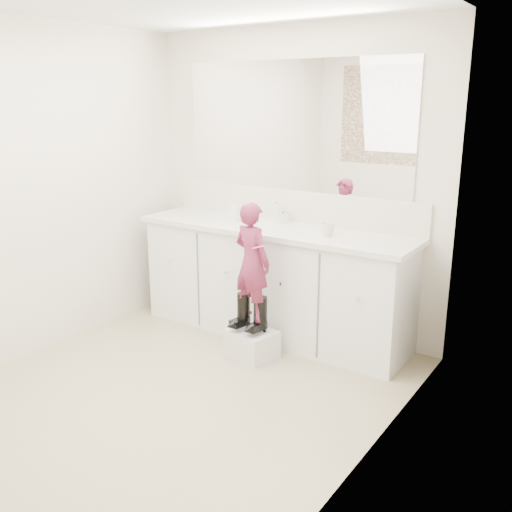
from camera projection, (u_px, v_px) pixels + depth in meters
The scene contains 16 objects.
floor at pixel (172, 394), 3.69m from camera, with size 3.00×3.00×0.00m, color #8F7E5D.
wall_back at pixel (293, 183), 4.57m from camera, with size 2.60×2.60×0.00m, color beige.
wall_left at pixel (29, 193), 4.07m from camera, with size 3.00×3.00×0.00m, color beige.
wall_right at pixel (370, 242), 2.67m from camera, with size 3.00×3.00×0.00m, color beige.
vanity_cabinet at pixel (273, 283), 4.56m from camera, with size 2.20×0.55×0.85m, color silver.
countertop at pixel (273, 229), 4.43m from camera, with size 2.28×0.58×0.04m, color beige.
backsplash at pixel (291, 206), 4.61m from camera, with size 2.28×0.03×0.25m, color beige.
mirror at pixel (293, 126), 4.44m from camera, with size 2.00×0.02×1.00m, color white.
faucet at pixel (284, 217), 4.54m from camera, with size 0.08×0.08×0.10m, color silver.
cup at pixel (328, 230), 4.12m from camera, with size 0.10×0.10×0.09m, color beige.
soap_bottle at pixel (235, 209), 4.63m from camera, with size 0.08×0.08×0.18m, color silver.
step_stool at pixel (252, 344), 4.20m from camera, with size 0.33×0.27×0.21m, color silver.
boot_left at pixel (244, 311), 4.18m from camera, with size 0.10×0.18×0.27m, color black, non-canonical shape.
boot_right at pixel (261, 315), 4.10m from camera, with size 0.10×0.18×0.27m, color black, non-canonical shape.
toddler at pixel (252, 262), 4.03m from camera, with size 0.31×0.20×0.85m, color #B53769.
toothbrush at pixel (256, 248), 3.92m from camera, with size 0.01×0.01×0.14m, color #EC5BA4.
Camera 1 is at (2.31, -2.45, 1.85)m, focal length 40.00 mm.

